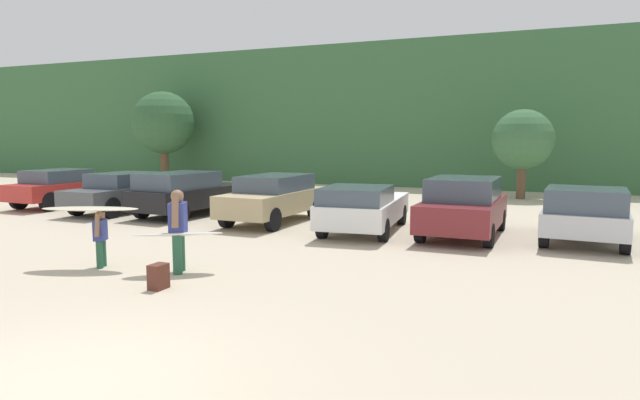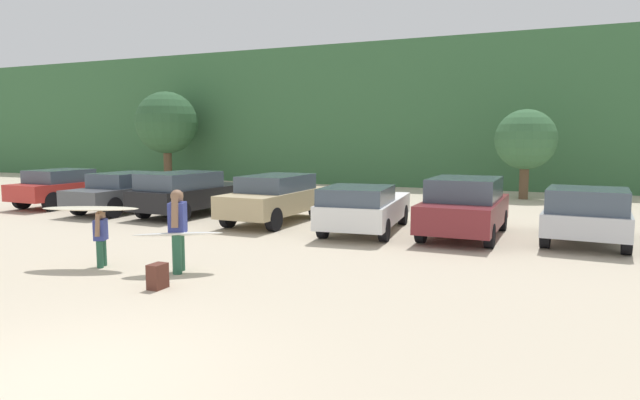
% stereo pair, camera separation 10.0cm
% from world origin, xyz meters
% --- Properties ---
extents(ground_plane, '(120.00, 120.00, 0.00)m').
position_xyz_m(ground_plane, '(0.00, 0.00, 0.00)').
color(ground_plane, beige).
extents(hillside_ridge, '(108.00, 12.00, 7.81)m').
position_xyz_m(hillside_ridge, '(0.00, 30.64, 3.90)').
color(hillside_ridge, '#38663D').
rests_on(hillside_ridge, ground_plane).
extents(tree_right, '(3.64, 3.64, 5.35)m').
position_xyz_m(tree_right, '(-16.32, 22.27, 3.51)').
color(tree_right, brown).
rests_on(tree_right, ground_plane).
extents(tree_far_right, '(2.60, 2.60, 3.88)m').
position_xyz_m(tree_far_right, '(3.68, 21.14, 2.56)').
color(tree_far_right, brown).
rests_on(tree_far_right, ground_plane).
extents(parked_car_red, '(1.88, 4.38, 1.44)m').
position_xyz_m(parked_car_red, '(-12.58, 11.48, 0.77)').
color(parked_car_red, '#B72D28').
rests_on(parked_car_red, ground_plane).
extents(parked_car_dark_gray, '(1.88, 4.80, 1.42)m').
position_xyz_m(parked_car_dark_gray, '(-9.28, 11.26, 0.75)').
color(parked_car_dark_gray, '#4C4F54').
rests_on(parked_car_dark_gray, ground_plane).
extents(parked_car_black, '(2.18, 4.54, 1.51)m').
position_xyz_m(parked_car_black, '(-6.62, 11.26, 0.80)').
color(parked_car_black, black).
rests_on(parked_car_black, ground_plane).
extents(parked_car_tan, '(1.86, 4.32, 1.50)m').
position_xyz_m(parked_car_tan, '(-3.15, 11.02, 0.81)').
color(parked_car_tan, tan).
rests_on(parked_car_tan, ground_plane).
extents(parked_car_white, '(2.25, 4.61, 1.37)m').
position_xyz_m(parked_car_white, '(0.00, 10.43, 0.72)').
color(parked_car_white, white).
rests_on(parked_car_white, ground_plane).
extents(parked_car_maroon, '(1.97, 4.20, 1.60)m').
position_xyz_m(parked_car_maroon, '(2.71, 10.90, 0.83)').
color(parked_car_maroon, maroon).
rests_on(parked_car_maroon, ground_plane).
extents(parked_car_silver, '(2.18, 4.07, 1.46)m').
position_xyz_m(parked_car_silver, '(5.70, 11.08, 0.76)').
color(parked_car_silver, silver).
rests_on(parked_car_silver, ground_plane).
extents(person_adult, '(0.45, 0.65, 1.66)m').
position_xyz_m(person_adult, '(-1.90, 4.58, 0.94)').
color(person_adult, '#26593F').
rests_on(person_adult, ground_plane).
extents(person_child, '(0.32, 0.47, 1.18)m').
position_xyz_m(person_child, '(-3.66, 4.32, 0.66)').
color(person_child, '#26593F').
rests_on(person_child, ground_plane).
extents(surfboard_white, '(1.74, 1.37, 0.16)m').
position_xyz_m(surfboard_white, '(-1.86, 4.53, 0.78)').
color(surfboard_white, white).
extents(surfboard_cream, '(2.08, 1.22, 0.07)m').
position_xyz_m(surfboard_cream, '(-3.81, 4.22, 1.23)').
color(surfboard_cream, beige).
extents(backpack_dropped, '(0.24, 0.34, 0.45)m').
position_xyz_m(backpack_dropped, '(-1.49, 3.45, 0.22)').
color(backpack_dropped, '#592D23').
rests_on(backpack_dropped, ground_plane).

